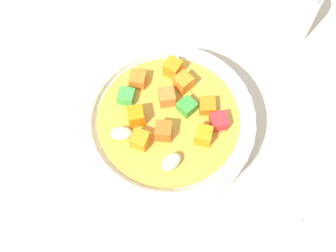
% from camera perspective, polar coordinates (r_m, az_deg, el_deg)
% --- Properties ---
extents(ground_plane, '(1.40, 1.40, 0.02)m').
position_cam_1_polar(ground_plane, '(0.50, 0.00, -1.52)').
color(ground_plane, '#BAB2A0').
extents(soup_bowl_main, '(0.18, 0.18, 0.06)m').
position_cam_1_polar(soup_bowl_main, '(0.46, -0.00, 0.22)').
color(soup_bowl_main, white).
rests_on(soup_bowl_main, ground_plane).
extents(spoon, '(0.13, 0.21, 0.01)m').
position_cam_1_polar(spoon, '(0.48, 17.78, -9.93)').
color(spoon, silver).
rests_on(spoon, ground_plane).
extents(pepper_shaker, '(0.03, 0.03, 0.09)m').
position_cam_1_polar(pepper_shaker, '(0.54, 17.26, 14.25)').
color(pepper_shaker, silver).
rests_on(pepper_shaker, ground_plane).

